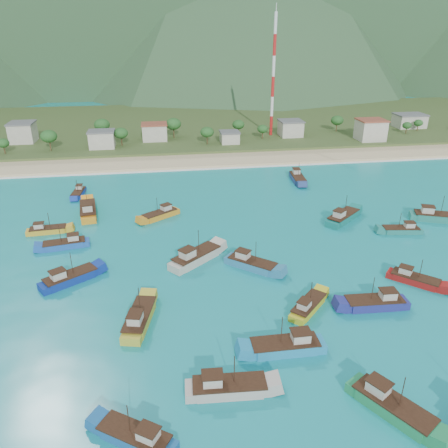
{
  "coord_description": "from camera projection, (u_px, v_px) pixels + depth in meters",
  "views": [
    {
      "loc": [
        -6.9,
        -70.07,
        43.56
      ],
      "look_at": [
        6.4,
        18.0,
        3.0
      ],
      "focal_mm": 35.0,
      "sensor_mm": 36.0,
      "label": 1
    }
  ],
  "objects": [
    {
      "name": "boat_4",
      "position": [
        297.0,
        178.0,
        134.01
      ],
      "size": [
        4.15,
        11.17,
        6.46
      ],
      "rotation": [
        0.0,
        0.0,
        3.06
      ],
      "color": "navy",
      "rests_on": "ground"
    },
    {
      "name": "boat_24",
      "position": [
        375.0,
        303.0,
        73.74
      ],
      "size": [
        10.94,
        3.69,
        6.39
      ],
      "rotation": [
        0.0,
        0.0,
        1.52
      ],
      "color": "navy",
      "rests_on": "ground"
    },
    {
      "name": "boat_19",
      "position": [
        228.0,
        388.0,
        56.53
      ],
      "size": [
        10.91,
        3.82,
        6.35
      ],
      "rotation": [
        0.0,
        0.0,
        4.65
      ],
      "color": "#AEA69E",
      "rests_on": "ground"
    },
    {
      "name": "radio_tower",
      "position": [
        273.0,
        77.0,
        174.29
      ],
      "size": [
        1.2,
        1.2,
        46.86
      ],
      "color": "red",
      "rests_on": "ground"
    },
    {
      "name": "boat_10",
      "position": [
        79.0,
        193.0,
        122.94
      ],
      "size": [
        3.25,
        8.65,
        5.0
      ],
      "rotation": [
        0.0,
        0.0,
        3.05
      ],
      "color": "#1836AA",
      "rests_on": "ground"
    },
    {
      "name": "beach",
      "position": [
        180.0,
        162.0,
        153.14
      ],
      "size": [
        400.0,
        18.0,
        1.2
      ],
      "primitive_type": "cube",
      "color": "beige",
      "rests_on": "ground"
    },
    {
      "name": "boat_27",
      "position": [
        196.0,
        258.0,
        88.01
      ],
      "size": [
        11.55,
        10.53,
        7.15
      ],
      "rotation": [
        0.0,
        0.0,
        5.41
      ],
      "color": "#B2AEA0",
      "rests_on": "ground"
    },
    {
      "name": "village",
      "position": [
        216.0,
        132.0,
        175.22
      ],
      "size": [
        205.2,
        29.33,
        7.72
      ],
      "color": "beige",
      "rests_on": "ground"
    },
    {
      "name": "boat_9",
      "position": [
        414.0,
        280.0,
        80.85
      ],
      "size": [
        8.76,
        8.52,
        5.58
      ],
      "rotation": [
        0.0,
        0.0,
        3.95
      ],
      "color": "maroon",
      "rests_on": "ground"
    },
    {
      "name": "surf_line",
      "position": [
        182.0,
        170.0,
        144.59
      ],
      "size": [
        400.0,
        2.5,
        0.08
      ],
      "primitive_type": "cube",
      "color": "white",
      "rests_on": "ground"
    },
    {
      "name": "boat_32",
      "position": [
        136.0,
        438.0,
        49.84
      ],
      "size": [
        9.69,
        7.72,
        5.74
      ],
      "rotation": [
        0.0,
        0.0,
        0.99
      ],
      "color": "#165391",
      "rests_on": "ground"
    },
    {
      "name": "ground",
      "position": [
        205.0,
        280.0,
        82.05
      ],
      "size": [
        600.0,
        600.0,
        0.0
      ],
      "primitive_type": "plane",
      "color": "#0B6F7F",
      "rests_on": "ground"
    },
    {
      "name": "boat_17",
      "position": [
        308.0,
        307.0,
        73.13
      ],
      "size": [
        8.4,
        8.56,
        5.47
      ],
      "rotation": [
        0.0,
        0.0,
        5.52
      ],
      "color": "gold",
      "rests_on": "ground"
    },
    {
      "name": "boat_5",
      "position": [
        391.0,
        407.0,
        53.65
      ],
      "size": [
        8.73,
        11.24,
        6.61
      ],
      "rotation": [
        0.0,
        0.0,
        3.7
      ],
      "color": "#1B824C",
      "rests_on": "ground"
    },
    {
      "name": "boat_13",
      "position": [
        343.0,
        218.0,
        106.42
      ],
      "size": [
        11.08,
        10.07,
        6.85
      ],
      "rotation": [
        0.0,
        0.0,
        5.41
      ],
      "color": "#0F6962",
      "rests_on": "ground"
    },
    {
      "name": "boat_16",
      "position": [
        139.0,
        319.0,
        69.77
      ],
      "size": [
        5.65,
        11.44,
        6.5
      ],
      "rotation": [
        0.0,
        0.0,
        6.06
      ],
      "color": "gold",
      "rests_on": "ground"
    },
    {
      "name": "boat_26",
      "position": [
        286.0,
        347.0,
        63.71
      ],
      "size": [
        11.17,
        3.35,
        6.59
      ],
      "rotation": [
        0.0,
        0.0,
        1.57
      ],
      "color": "#1B82B6",
      "rests_on": "ground"
    },
    {
      "name": "boat_23",
      "position": [
        252.0,
        264.0,
        85.82
      ],
      "size": [
        10.26,
        9.42,
        6.37
      ],
      "rotation": [
        0.0,
        0.0,
        4.01
      ],
      "color": "teal",
      "rests_on": "ground"
    },
    {
      "name": "boat_29",
      "position": [
        88.0,
        211.0,
        110.02
      ],
      "size": [
        5.44,
        12.82,
        7.34
      ],
      "rotation": [
        0.0,
        0.0,
        0.15
      ],
      "color": "orange",
      "rests_on": "ground"
    },
    {
      "name": "boat_2",
      "position": [
        47.0,
        230.0,
        100.45
      ],
      "size": [
        9.13,
        3.38,
        5.28
      ],
      "rotation": [
        0.0,
        0.0,
        4.8
      ],
      "color": "gold",
      "rests_on": "ground"
    },
    {
      "name": "boat_21",
      "position": [
        70.0,
        279.0,
        80.95
      ],
      "size": [
        10.71,
        8.56,
        6.34
      ],
      "rotation": [
        0.0,
        0.0,
        5.3
      ],
      "color": "navy",
      "rests_on": "ground"
    },
    {
      "name": "vegetation",
      "position": [
        177.0,
        132.0,
        173.31
      ],
      "size": [
        276.81,
        25.59,
        8.25
      ],
      "color": "#235623",
      "rests_on": "ground"
    },
    {
      "name": "boat_0",
      "position": [
        66.0,
        245.0,
        93.79
      ],
      "size": [
        10.03,
        4.42,
        5.72
      ],
      "rotation": [
        0.0,
        0.0,
        1.74
      ],
      "color": "#1B50AC",
      "rests_on": "ground"
    },
    {
      "name": "boat_14",
      "position": [
        436.0,
        217.0,
        106.7
      ],
      "size": [
        12.21,
        7.53,
        6.95
      ],
      "rotation": [
        0.0,
        0.0,
        4.34
      ],
      "color": "#1F7568",
      "rests_on": "ground"
    },
    {
      "name": "land",
      "position": [
        173.0,
        126.0,
        208.03
      ],
      "size": [
        400.0,
        110.0,
        2.4
      ],
      "primitive_type": "cube",
      "color": "#385123",
      "rests_on": "ground"
    },
    {
      "name": "boat_7",
      "position": [
        401.0,
        230.0,
        100.48
      ],
      "size": [
        9.33,
        3.92,
        5.34
      ],
      "rotation": [
        0.0,
        0.0,
        1.43
      ],
      "color": "#1D7169",
      "rests_on": "ground"
    },
    {
      "name": "boat_3",
      "position": [
        160.0,
        215.0,
        108.41
      ],
      "size": [
        9.87,
        8.07,
        5.88
      ],
      "rotation": [
        0.0,
        0.0,
        2.17
      ],
      "color": "orange",
      "rests_on": "ground"
    }
  ]
}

